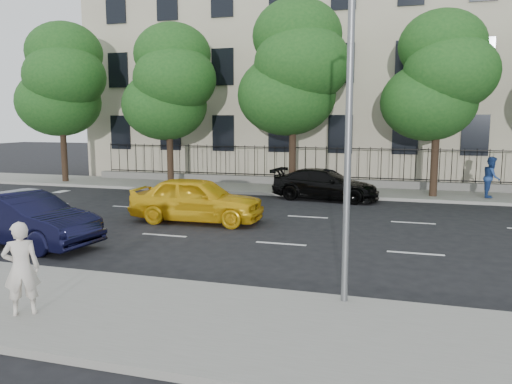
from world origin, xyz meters
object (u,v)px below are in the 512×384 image
Objects in this scene: street_light at (353,53)px; yellow_taxi at (197,199)px; navy_sedan at (24,219)px; black_sedan at (325,184)px; woman_near at (21,268)px.

street_light is 10.14m from yellow_taxi.
street_light is 11.03m from navy_sedan.
navy_sedan is 0.97× the size of black_sedan.
navy_sedan is at bearing 169.56° from street_light.
street_light is 1.57× the size of black_sedan.
street_light reaches higher than black_sedan.
yellow_taxi is (-6.33, 6.67, -4.29)m from street_light.
navy_sedan is 13.66m from black_sedan.
black_sedan is at bearing 100.68° from street_light.
navy_sedan is 2.75× the size of woman_near.
street_light is 7.69m from woman_near.
street_light is 4.46× the size of woman_near.
black_sedan is (-2.50, 13.27, -4.41)m from street_light.
navy_sedan is at bearing 141.42° from yellow_taxi.
woman_near is at bearing -131.09° from navy_sedan.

